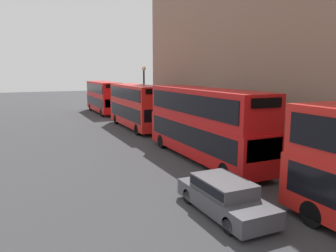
{
  "coord_description": "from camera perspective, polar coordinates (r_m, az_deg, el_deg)",
  "views": [
    {
      "loc": [
        -9.04,
        1.5,
        5.65
      ],
      "look_at": [
        0.48,
        22.3,
        1.82
      ],
      "focal_mm": 35.0,
      "sensor_mm": 36.0,
      "label": 1
    }
  ],
  "objects": [
    {
      "name": "bus_second_in_queue",
      "position": [
        20.91,
        6.3,
        0.83
      ],
      "size": [
        2.59,
        11.46,
        4.58
      ],
      "color": "red",
      "rests_on": "ground"
    },
    {
      "name": "bus_third_in_queue",
      "position": [
        32.78,
        -5.55,
        3.74
      ],
      "size": [
        2.59,
        10.23,
        4.32
      ],
      "color": "red",
      "rests_on": "ground"
    },
    {
      "name": "bus_trailing",
      "position": [
        45.82,
        -11.15,
        5.18
      ],
      "size": [
        2.59,
        10.37,
        4.24
      ],
      "color": "red",
      "rests_on": "ground"
    },
    {
      "name": "car_hatchback",
      "position": [
        13.59,
        9.74,
        -11.81
      ],
      "size": [
        1.87,
        4.73,
        1.4
      ],
      "color": "#47474C",
      "rests_on": "ground"
    },
    {
      "name": "street_lamp",
      "position": [
        36.12,
        -4.2,
        6.61
      ],
      "size": [
        0.44,
        0.44,
        6.19
      ],
      "color": "black",
      "rests_on": "ground"
    },
    {
      "name": "pedestrian",
      "position": [
        34.28,
        -1.78,
        1.3
      ],
      "size": [
        0.36,
        0.36,
        1.66
      ],
      "color": "#334C6B",
      "rests_on": "ground"
    }
  ]
}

